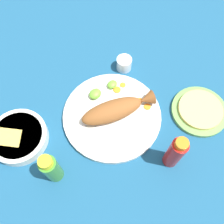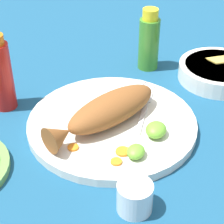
{
  "view_description": "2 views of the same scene",
  "coord_description": "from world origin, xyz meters",
  "px_view_note": "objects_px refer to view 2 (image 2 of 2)",
  "views": [
    {
      "loc": [
        0.29,
        0.25,
        0.8
      ],
      "look_at": [
        0.0,
        0.0,
        0.04
      ],
      "focal_mm": 40.0,
      "sensor_mm": 36.0,
      "label": 1
    },
    {
      "loc": [
        -0.62,
        -0.22,
        0.51
      ],
      "look_at": [
        0.0,
        0.0,
        0.04
      ],
      "focal_mm": 65.0,
      "sensor_mm": 36.0,
      "label": 2
    }
  ],
  "objects_px": {
    "main_plate": "(112,124)",
    "fork_near": "(128,98)",
    "hot_sauce_bottle_red": "(1,74)",
    "salt_cup": "(135,199)",
    "guacamole_bowl": "(219,71)",
    "fried_fish": "(106,111)",
    "hot_sauce_bottle_green": "(148,41)",
    "fork_far": "(146,104)"
  },
  "relations": [
    {
      "from": "fried_fish",
      "to": "hot_sauce_bottle_green",
      "type": "xyz_separation_m",
      "value": [
        0.28,
        -0.0,
        0.03
      ]
    },
    {
      "from": "hot_sauce_bottle_red",
      "to": "salt_cup",
      "type": "xyz_separation_m",
      "value": [
        -0.19,
        -0.35,
        -0.06
      ]
    },
    {
      "from": "fork_far",
      "to": "guacamole_bowl",
      "type": "height_order",
      "value": "guacamole_bowl"
    },
    {
      "from": "fork_near",
      "to": "hot_sauce_bottle_red",
      "type": "distance_m",
      "value": 0.27
    },
    {
      "from": "fried_fish",
      "to": "fork_far",
      "type": "relative_size",
      "value": 1.41
    },
    {
      "from": "fork_far",
      "to": "salt_cup",
      "type": "bearing_deg",
      "value": -175.18
    },
    {
      "from": "fried_fish",
      "to": "salt_cup",
      "type": "bearing_deg",
      "value": -119.63
    },
    {
      "from": "fried_fish",
      "to": "fork_far",
      "type": "xyz_separation_m",
      "value": [
        0.09,
        -0.06,
        -0.03
      ]
    },
    {
      "from": "hot_sauce_bottle_green",
      "to": "salt_cup",
      "type": "relative_size",
      "value": 2.66
    },
    {
      "from": "fork_near",
      "to": "hot_sauce_bottle_red",
      "type": "relative_size",
      "value": 1.09
    },
    {
      "from": "fork_far",
      "to": "hot_sauce_bottle_green",
      "type": "relative_size",
      "value": 1.19
    },
    {
      "from": "fork_near",
      "to": "guacamole_bowl",
      "type": "distance_m",
      "value": 0.25
    },
    {
      "from": "fried_fish",
      "to": "fork_far",
      "type": "bearing_deg",
      "value": -4.96
    },
    {
      "from": "main_plate",
      "to": "fried_fish",
      "type": "xyz_separation_m",
      "value": [
        -0.01,
        0.01,
        0.04
      ]
    },
    {
      "from": "main_plate",
      "to": "fork_near",
      "type": "distance_m",
      "value": 0.09
    },
    {
      "from": "main_plate",
      "to": "fork_near",
      "type": "xyz_separation_m",
      "value": [
        0.09,
        -0.01,
        0.01
      ]
    },
    {
      "from": "salt_cup",
      "to": "fried_fish",
      "type": "bearing_deg",
      "value": 32.63
    },
    {
      "from": "fork_near",
      "to": "salt_cup",
      "type": "relative_size",
      "value": 3.17
    },
    {
      "from": "guacamole_bowl",
      "to": "fork_near",
      "type": "bearing_deg",
      "value": 136.45
    },
    {
      "from": "main_plate",
      "to": "guacamole_bowl",
      "type": "bearing_deg",
      "value": -33.41
    },
    {
      "from": "main_plate",
      "to": "hot_sauce_bottle_green",
      "type": "distance_m",
      "value": 0.28
    },
    {
      "from": "hot_sauce_bottle_green",
      "to": "guacamole_bowl",
      "type": "relative_size",
      "value": 0.81
    },
    {
      "from": "fried_fish",
      "to": "hot_sauce_bottle_red",
      "type": "bearing_deg",
      "value": 116.04
    },
    {
      "from": "fork_near",
      "to": "hot_sauce_bottle_green",
      "type": "distance_m",
      "value": 0.19
    },
    {
      "from": "hot_sauce_bottle_red",
      "to": "salt_cup",
      "type": "height_order",
      "value": "hot_sauce_bottle_red"
    },
    {
      "from": "hot_sauce_bottle_red",
      "to": "guacamole_bowl",
      "type": "bearing_deg",
      "value": -56.93
    },
    {
      "from": "hot_sauce_bottle_green",
      "to": "fork_far",
      "type": "bearing_deg",
      "value": -164.74
    },
    {
      "from": "fried_fish",
      "to": "salt_cup",
      "type": "distance_m",
      "value": 0.21
    },
    {
      "from": "hot_sauce_bottle_red",
      "to": "fried_fish",
      "type": "bearing_deg",
      "value": -91.69
    },
    {
      "from": "hot_sauce_bottle_green",
      "to": "salt_cup",
      "type": "distance_m",
      "value": 0.48
    },
    {
      "from": "salt_cup",
      "to": "guacamole_bowl",
      "type": "height_order",
      "value": "guacamole_bowl"
    },
    {
      "from": "fork_far",
      "to": "main_plate",
      "type": "bearing_deg",
      "value": 139.18
    },
    {
      "from": "hot_sauce_bottle_red",
      "to": "hot_sauce_bottle_green",
      "type": "relative_size",
      "value": 1.09
    },
    {
      "from": "main_plate",
      "to": "fork_far",
      "type": "relative_size",
      "value": 1.86
    },
    {
      "from": "fork_far",
      "to": "salt_cup",
      "type": "xyz_separation_m",
      "value": [
        -0.27,
        -0.06,
        0.0
      ]
    },
    {
      "from": "guacamole_bowl",
      "to": "fork_far",
      "type": "bearing_deg",
      "value": 146.64
    },
    {
      "from": "fork_near",
      "to": "hot_sauce_bottle_red",
      "type": "xyz_separation_m",
      "value": [
        -0.09,
        0.25,
        0.06
      ]
    },
    {
      "from": "hot_sauce_bottle_red",
      "to": "guacamole_bowl",
      "type": "relative_size",
      "value": 0.89
    },
    {
      "from": "main_plate",
      "to": "guacamole_bowl",
      "type": "height_order",
      "value": "guacamole_bowl"
    },
    {
      "from": "salt_cup",
      "to": "hot_sauce_bottle_red",
      "type": "bearing_deg",
      "value": 62.29
    },
    {
      "from": "fried_fish",
      "to": "fork_near",
      "type": "bearing_deg",
      "value": 20.74
    },
    {
      "from": "main_plate",
      "to": "fork_near",
      "type": "bearing_deg",
      "value": -3.46
    }
  ]
}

